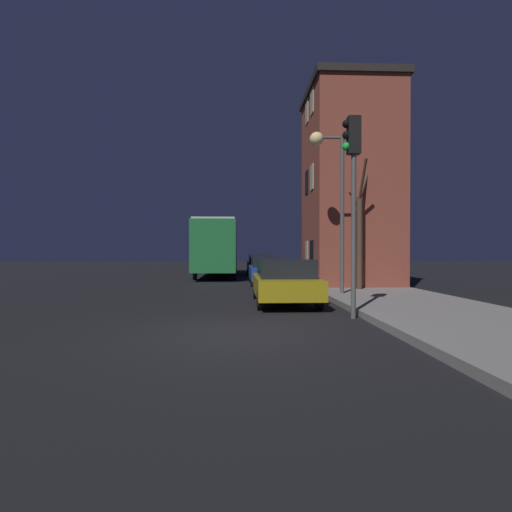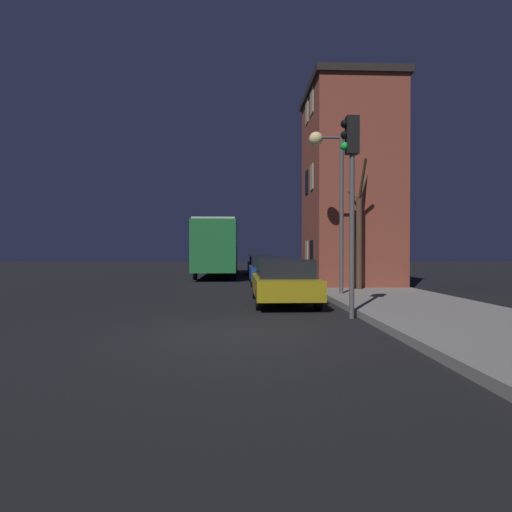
{
  "view_description": "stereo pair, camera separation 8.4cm",
  "coord_description": "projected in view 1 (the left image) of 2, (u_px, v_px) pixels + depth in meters",
  "views": [
    {
      "loc": [
        0.14,
        -7.83,
        1.61
      ],
      "look_at": [
        0.99,
        11.42,
        1.41
      ],
      "focal_mm": 28.0,
      "sensor_mm": 36.0,
      "label": 1
    },
    {
      "loc": [
        0.23,
        -7.84,
        1.61
      ],
      "look_at": [
        0.99,
        11.42,
        1.41
      ],
      "focal_mm": 28.0,
      "sensor_mm": 36.0,
      "label": 2
    }
  ],
  "objects": [
    {
      "name": "ground_plane",
      "position": [
        231.0,
        334.0,
        7.83
      ],
      "size": [
        120.0,
        120.0,
        0.0
      ],
      "primitive_type": "plane",
      "color": "black"
    },
    {
      "name": "sidewalk",
      "position": [
        485.0,
        327.0,
        8.06
      ],
      "size": [
        4.04,
        60.0,
        0.17
      ],
      "color": "slate",
      "rests_on": "ground"
    },
    {
      "name": "brick_building",
      "position": [
        349.0,
        185.0,
        18.19
      ],
      "size": [
        3.92,
        4.73,
        8.92
      ],
      "color": "brown",
      "rests_on": "sidewalk"
    },
    {
      "name": "streetlamp",
      "position": [
        329.0,
        175.0,
        13.79
      ],
      "size": [
        1.21,
        0.48,
        5.58
      ],
      "color": "#4C4C4C",
      "rests_on": "sidewalk"
    },
    {
      "name": "traffic_light",
      "position": [
        353.0,
        175.0,
        9.57
      ],
      "size": [
        0.43,
        0.24,
        4.85
      ],
      "color": "#4C4C4C",
      "rests_on": "ground"
    },
    {
      "name": "bare_tree",
      "position": [
        360.0,
        231.0,
        15.48
      ],
      "size": [
        1.19,
        1.75,
        4.95
      ],
      "color": "#473323",
      "rests_on": "sidewalk"
    },
    {
      "name": "bus",
      "position": [
        218.0,
        245.0,
        26.49
      ],
      "size": [
        2.46,
        11.16,
        3.48
      ],
      "color": "#1E6B33",
      "rests_on": "ground"
    },
    {
      "name": "car_near_lane",
      "position": [
        284.0,
        281.0,
        12.33
      ],
      "size": [
        1.81,
        4.23,
        1.39
      ],
      "color": "olive",
      "rests_on": "ground"
    },
    {
      "name": "car_mid_lane",
      "position": [
        267.0,
        269.0,
        19.73
      ],
      "size": [
        1.73,
        4.63,
        1.42
      ],
      "color": "navy",
      "rests_on": "ground"
    },
    {
      "name": "car_far_lane",
      "position": [
        260.0,
        264.0,
        28.28
      ],
      "size": [
        1.76,
        4.0,
        1.45
      ],
      "color": "black",
      "rests_on": "ground"
    }
  ]
}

